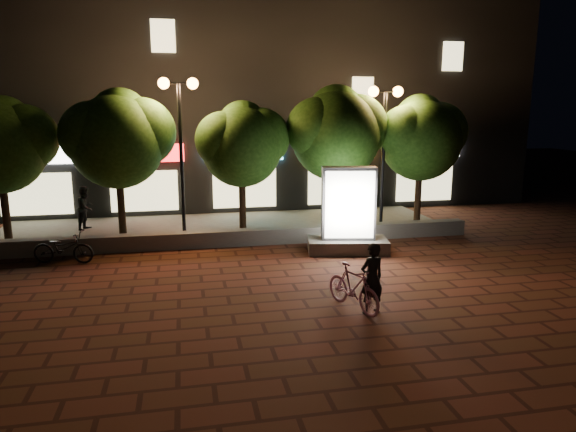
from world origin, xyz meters
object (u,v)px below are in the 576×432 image
object	(u,v)px
tree_mid	(243,141)
rider	(372,278)
tree_right	(337,130)
street_lamp_left	(180,117)
pedestrian	(86,208)
tree_far_right	(422,135)
street_lamp_right	(385,121)
ad_kiosk	(348,218)
tree_far_left	(0,142)
tree_left	(119,136)
scooter_pink	(353,287)
scooter_parked	(63,248)

from	to	relation	value
tree_mid	rider	size ratio (longest dim) A/B	2.93
tree_right	rider	distance (m)	8.28
tree_right	street_lamp_left	bearing A→B (deg)	-177.19
pedestrian	tree_mid	bearing A→B (deg)	-86.75
street_lamp_left	rider	size ratio (longest dim) A/B	3.37
rider	pedestrian	world-z (taller)	pedestrian
tree_far_right	street_lamp_right	distance (m)	1.66
street_lamp_left	tree_mid	bearing A→B (deg)	7.31
street_lamp_left	pedestrian	size ratio (longest dim) A/B	3.33
tree_far_right	ad_kiosk	distance (m)	5.22
tree_mid	rider	world-z (taller)	tree_mid
tree_right	pedestrian	world-z (taller)	tree_right
tree_far_left	tree_right	size ratio (longest dim) A/B	0.91
rider	pedestrian	bearing A→B (deg)	-67.06
tree_far_left	street_lamp_right	bearing A→B (deg)	-1.21
tree_far_left	rider	size ratio (longest dim) A/B	3.01
ad_kiosk	tree_left	bearing A→B (deg)	157.01
tree_right	ad_kiosk	xyz separation A→B (m)	(-0.48, -2.89, -2.52)
tree_left	street_lamp_left	xyz separation A→B (m)	(1.95, -0.26, 0.58)
tree_left	pedestrian	bearing A→B (deg)	133.78
scooter_pink	pedestrian	distance (m)	11.28
street_lamp_left	scooter_parked	world-z (taller)	street_lamp_left
tree_left	scooter_parked	distance (m)	4.13
tree_far_left	tree_mid	xyz separation A→B (m)	(7.50, -0.00, -0.08)
rider	street_lamp_right	bearing A→B (deg)	-128.53
rider	scooter_parked	xyz separation A→B (m)	(-7.20, 5.18, -0.32)
tree_mid	rider	xyz separation A→B (m)	(1.80, -7.64, -2.45)
street_lamp_left	pedestrian	xyz separation A→B (m)	(-3.40, 1.78, -3.17)
scooter_parked	scooter_pink	bearing A→B (deg)	-113.00
street_lamp_right	scooter_pink	size ratio (longest dim) A/B	3.02
street_lamp_left	ad_kiosk	size ratio (longest dim) A/B	1.99
street_lamp_right	pedestrian	xyz separation A→B (m)	(-10.40, 1.78, -3.04)
scooter_pink	tree_far_left	bearing A→B (deg)	118.79
tree_far_left	street_lamp_right	world-z (taller)	street_lamp_right
tree_left	pedestrian	distance (m)	3.33
tree_left	tree_far_right	world-z (taller)	tree_left
street_lamp_right	ad_kiosk	size ratio (longest dim) A/B	1.91
tree_far_right	pedestrian	world-z (taller)	tree_far_right
street_lamp_left	tree_left	bearing A→B (deg)	172.30
tree_left	tree_mid	size ratio (longest dim) A/B	1.09
ad_kiosk	scooter_parked	size ratio (longest dim) A/B	1.53
tree_mid	pedestrian	bearing A→B (deg)	164.46
tree_mid	scooter_parked	xyz separation A→B (m)	(-5.40, -2.46, -2.77)
street_lamp_left	scooter_pink	bearing A→B (deg)	-63.50
tree_far_right	tree_far_left	bearing A→B (deg)	-180.00
street_lamp_right	scooter_pink	world-z (taller)	street_lamp_right
tree_right	scooter_parked	bearing A→B (deg)	-164.20
tree_right	tree_far_right	world-z (taller)	tree_right
ad_kiosk	pedestrian	xyz separation A→B (m)	(-8.27, 4.41, -0.19)
scooter_parked	street_lamp_right	bearing A→B (deg)	-65.57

